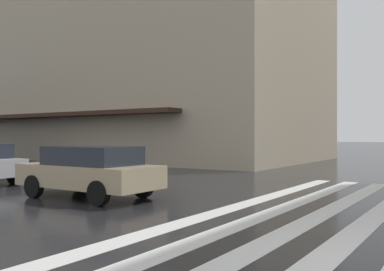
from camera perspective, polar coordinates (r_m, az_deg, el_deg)
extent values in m
cube|color=silver|center=(9.89, 23.45, -9.91)|extent=(13.00, 0.50, 0.01)
cube|color=silver|center=(10.11, 17.78, -9.69)|extent=(13.00, 0.50, 0.01)
cube|color=silver|center=(10.42, 12.42, -9.39)|extent=(13.00, 0.50, 0.01)
cube|color=silver|center=(10.82, 7.41, -9.04)|extent=(13.00, 0.50, 0.01)
cube|color=tan|center=(34.19, -7.76, 9.65)|extent=(14.36, 27.54, 14.87)
cube|color=#382319|center=(28.38, -18.23, 2.62)|extent=(1.20, 19.27, 0.24)
cylinder|color=black|center=(16.22, -22.86, -4.93)|extent=(0.20, 0.62, 0.62)
cube|color=tan|center=(12.00, -13.75, -5.24)|extent=(1.75, 4.10, 0.60)
cube|color=#232833|center=(11.86, -13.26, -2.64)|extent=(1.54, 2.46, 0.50)
cylinder|color=black|center=(12.48, -20.48, -6.42)|extent=(0.20, 0.62, 0.62)
cylinder|color=black|center=(13.51, -14.77, -5.93)|extent=(0.20, 0.62, 0.62)
cylinder|color=black|center=(10.57, -12.45, -7.59)|extent=(0.20, 0.62, 0.62)
cylinder|color=black|center=(11.76, -6.61, -6.81)|extent=(0.20, 0.62, 0.62)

